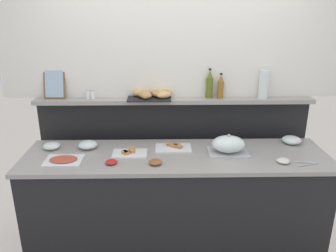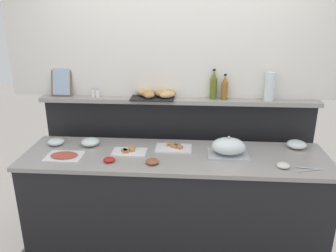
% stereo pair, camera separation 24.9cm
% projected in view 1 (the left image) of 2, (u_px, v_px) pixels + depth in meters
% --- Properties ---
extents(ground_plane, '(12.00, 12.00, 0.00)m').
position_uv_depth(ground_plane, '(173.00, 209.00, 3.74)').
color(ground_plane, slate).
extents(buffet_counter, '(2.58, 0.69, 0.94)m').
position_uv_depth(buffet_counter, '(176.00, 202.00, 3.02)').
color(buffet_counter, black).
rests_on(buffet_counter, ground_plane).
extents(back_ledge_unit, '(2.61, 0.22, 1.31)m').
position_uv_depth(back_ledge_unit, '(174.00, 156.00, 3.44)').
color(back_ledge_unit, black).
rests_on(back_ledge_unit, ground_plane).
extents(upper_wall_panel, '(3.21, 0.08, 1.29)m').
position_uv_depth(upper_wall_panel, '(174.00, 26.00, 3.04)').
color(upper_wall_panel, white).
rests_on(upper_wall_panel, back_ledge_unit).
extents(sandwich_platter_side, '(0.32, 0.20, 0.04)m').
position_uv_depth(sandwich_platter_side, '(174.00, 147.00, 2.99)').
color(sandwich_platter_side, white).
rests_on(sandwich_platter_side, buffet_counter).
extents(sandwich_platter_rear, '(0.29, 0.18, 0.04)m').
position_uv_depth(sandwich_platter_rear, '(130.00, 153.00, 2.87)').
color(sandwich_platter_rear, white).
rests_on(sandwich_platter_rear, buffet_counter).
extents(cold_cuts_platter, '(0.30, 0.22, 0.02)m').
position_uv_depth(cold_cuts_platter, '(64.00, 160.00, 2.74)').
color(cold_cuts_platter, white).
rests_on(cold_cuts_platter, buffet_counter).
extents(serving_cloche, '(0.34, 0.24, 0.17)m').
position_uv_depth(serving_cloche, '(228.00, 145.00, 2.88)').
color(serving_cloche, '#B7BABF').
rests_on(serving_cloche, buffet_counter).
extents(glass_bowl_large, '(0.15, 0.15, 0.06)m').
position_uv_depth(glass_bowl_large, '(52.00, 146.00, 2.97)').
color(glass_bowl_large, silver).
rests_on(glass_bowl_large, buffet_counter).
extents(glass_bowl_medium, '(0.17, 0.17, 0.07)m').
position_uv_depth(glass_bowl_medium, '(291.00, 140.00, 3.09)').
color(glass_bowl_medium, silver).
rests_on(glass_bowl_medium, buffet_counter).
extents(glass_bowl_small, '(0.17, 0.17, 0.07)m').
position_uv_depth(glass_bowl_small, '(88.00, 145.00, 2.98)').
color(glass_bowl_small, silver).
rests_on(glass_bowl_small, buffet_counter).
extents(condiment_bowl_dark, '(0.11, 0.11, 0.04)m').
position_uv_depth(condiment_bowl_dark, '(155.00, 162.00, 2.68)').
color(condiment_bowl_dark, brown).
rests_on(condiment_bowl_dark, buffet_counter).
extents(condiment_bowl_red, '(0.10, 0.10, 0.04)m').
position_uv_depth(condiment_bowl_red, '(283.00, 161.00, 2.71)').
color(condiment_bowl_red, silver).
rests_on(condiment_bowl_red, buffet_counter).
extents(condiment_bowl_cream, '(0.09, 0.09, 0.03)m').
position_uv_depth(condiment_bowl_cream, '(111.00, 162.00, 2.69)').
color(condiment_bowl_cream, red).
rests_on(condiment_bowl_cream, buffet_counter).
extents(serving_tongs, '(0.19, 0.08, 0.01)m').
position_uv_depth(serving_tongs, '(308.00, 163.00, 2.69)').
color(serving_tongs, '#B7BABF').
rests_on(serving_tongs, buffet_counter).
extents(olive_oil_bottle, '(0.06, 0.06, 0.28)m').
position_uv_depth(olive_oil_bottle, '(209.00, 85.00, 3.15)').
color(olive_oil_bottle, '#56661E').
rests_on(olive_oil_bottle, back_ledge_unit).
extents(vinegar_bottle_amber, '(0.06, 0.06, 0.24)m').
position_uv_depth(vinegar_bottle_amber, '(221.00, 87.00, 3.14)').
color(vinegar_bottle_amber, '#8E5B23').
rests_on(vinegar_bottle_amber, back_ledge_unit).
extents(salt_shaker, '(0.03, 0.03, 0.09)m').
position_uv_depth(salt_shaker, '(88.00, 94.00, 3.13)').
color(salt_shaker, white).
rests_on(salt_shaker, back_ledge_unit).
extents(pepper_shaker, '(0.03, 0.03, 0.09)m').
position_uv_depth(pepper_shaker, '(93.00, 94.00, 3.13)').
color(pepper_shaker, white).
rests_on(pepper_shaker, back_ledge_unit).
extents(bread_basket, '(0.43, 0.27, 0.08)m').
position_uv_depth(bread_basket, '(151.00, 94.00, 3.15)').
color(bread_basket, black).
rests_on(bread_basket, back_ledge_unit).
extents(framed_picture, '(0.20, 0.08, 0.29)m').
position_uv_depth(framed_picture, '(54.00, 83.00, 3.13)').
color(framed_picture, brown).
rests_on(framed_picture, back_ledge_unit).
extents(water_carafe, '(0.09, 0.09, 0.26)m').
position_uv_depth(water_carafe, '(264.00, 84.00, 3.13)').
color(water_carafe, silver).
rests_on(water_carafe, back_ledge_unit).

